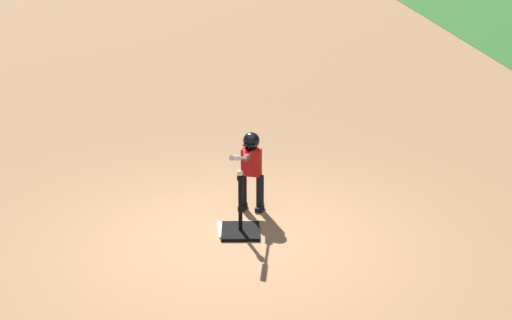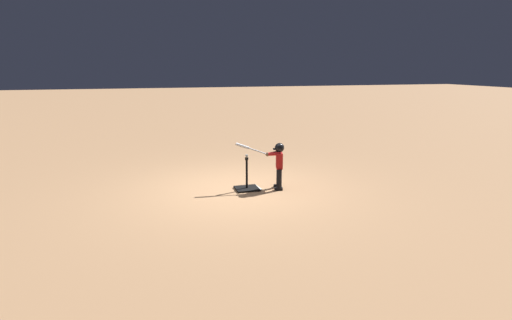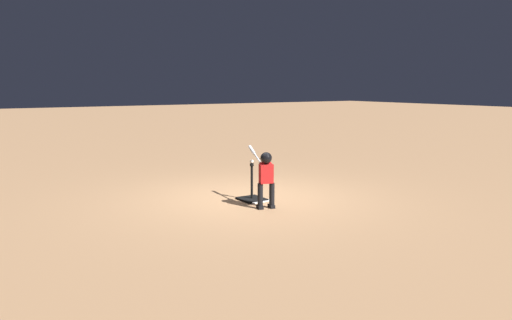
# 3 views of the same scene
# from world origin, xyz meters

# --- Properties ---
(ground_plane) EXTENTS (90.00, 90.00, 0.00)m
(ground_plane) POSITION_xyz_m (0.00, 0.00, 0.00)
(ground_plane) COLOR #AD7F56
(home_plate) EXTENTS (0.48, 0.48, 0.02)m
(home_plate) POSITION_xyz_m (-0.30, 0.03, 0.01)
(home_plate) COLOR white
(home_plate) RESTS_ON ground_plane
(batting_tee) EXTENTS (0.51, 0.46, 0.73)m
(batting_tee) POSITION_xyz_m (-0.22, 0.08, 0.08)
(batting_tee) COLOR black
(batting_tee) RESTS_ON ground_plane
(batter_child) EXTENTS (1.05, 0.43, 1.06)m
(batter_child) POSITION_xyz_m (-0.89, 0.21, 0.66)
(batter_child) COLOR black
(batter_child) RESTS_ON ground_plane
(baseball) EXTENTS (0.07, 0.07, 0.07)m
(baseball) POSITION_xyz_m (-0.22, 0.08, 0.77)
(baseball) COLOR white
(baseball) RESTS_ON batting_tee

